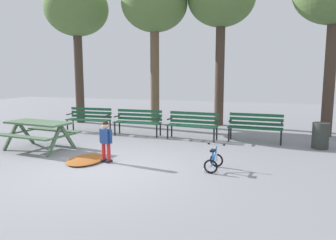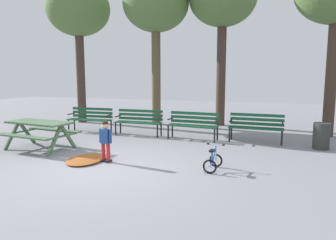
{
  "view_description": "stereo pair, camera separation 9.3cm",
  "coord_description": "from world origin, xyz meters",
  "px_view_note": "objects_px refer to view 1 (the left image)",
  "views": [
    {
      "loc": [
        3.38,
        -5.91,
        2.03
      ],
      "look_at": [
        0.79,
        1.92,
        0.85
      ],
      "focal_mm": 34.05,
      "sensor_mm": 36.0,
      "label": 1
    },
    {
      "loc": [
        3.47,
        -5.88,
        2.03
      ],
      "look_at": [
        0.79,
        1.92,
        0.85
      ],
      "focal_mm": 34.05,
      "sensor_mm": 36.0,
      "label": 2
    }
  ],
  "objects_px": {
    "park_bench_far_right": "(255,125)",
    "trash_bin": "(320,136)",
    "park_bench_far_left": "(89,118)",
    "child_standing": "(106,138)",
    "park_bench_left": "(138,120)",
    "picnic_table": "(39,128)",
    "kids_bicycle": "(214,161)",
    "park_bench_right": "(193,123)"
  },
  "relations": [
    {
      "from": "park_bench_left",
      "to": "trash_bin",
      "type": "bearing_deg",
      "value": -2.41
    },
    {
      "from": "park_bench_far_left",
      "to": "trash_bin",
      "type": "relative_size",
      "value": 2.24
    },
    {
      "from": "park_bench_far_left",
      "to": "trash_bin",
      "type": "distance_m",
      "value": 7.47
    },
    {
      "from": "park_bench_far_left",
      "to": "park_bench_left",
      "type": "bearing_deg",
      "value": -1.07
    },
    {
      "from": "picnic_table",
      "to": "park_bench_far_left",
      "type": "xyz_separation_m",
      "value": [
        -0.18,
        2.81,
        -0.08
      ]
    },
    {
      "from": "park_bench_far_left",
      "to": "park_bench_right",
      "type": "distance_m",
      "value": 3.81
    },
    {
      "from": "picnic_table",
      "to": "park_bench_far_left",
      "type": "bearing_deg",
      "value": 93.76
    },
    {
      "from": "picnic_table",
      "to": "child_standing",
      "type": "xyz_separation_m",
      "value": [
        2.36,
        -0.55,
        -0.03
      ]
    },
    {
      "from": "picnic_table",
      "to": "park_bench_far_right",
      "type": "distance_m",
      "value": 6.23
    },
    {
      "from": "park_bench_right",
      "to": "picnic_table",
      "type": "bearing_deg",
      "value": -143.46
    },
    {
      "from": "picnic_table",
      "to": "kids_bicycle",
      "type": "xyz_separation_m",
      "value": [
        4.85,
        -0.39,
        -0.39
      ]
    },
    {
      "from": "park_bench_left",
      "to": "park_bench_far_right",
      "type": "xyz_separation_m",
      "value": [
        3.8,
        0.12,
        0.0
      ]
    },
    {
      "from": "park_bench_left",
      "to": "picnic_table",
      "type": "bearing_deg",
      "value": -121.77
    },
    {
      "from": "park_bench_far_right",
      "to": "park_bench_left",
      "type": "bearing_deg",
      "value": -178.24
    },
    {
      "from": "park_bench_left",
      "to": "child_standing",
      "type": "bearing_deg",
      "value": -79.07
    },
    {
      "from": "child_standing",
      "to": "park_bench_far_right",
      "type": "bearing_deg",
      "value": 47.43
    },
    {
      "from": "child_standing",
      "to": "park_bench_far_left",
      "type": "bearing_deg",
      "value": 127.11
    },
    {
      "from": "park_bench_far_right",
      "to": "trash_bin",
      "type": "relative_size",
      "value": 2.24
    },
    {
      "from": "child_standing",
      "to": "park_bench_left",
      "type": "bearing_deg",
      "value": 100.93
    },
    {
      "from": "park_bench_left",
      "to": "kids_bicycle",
      "type": "distance_m",
      "value": 4.47
    },
    {
      "from": "child_standing",
      "to": "kids_bicycle",
      "type": "bearing_deg",
      "value": 3.68
    },
    {
      "from": "park_bench_far_right",
      "to": "trash_bin",
      "type": "distance_m",
      "value": 1.8
    },
    {
      "from": "park_bench_left",
      "to": "child_standing",
      "type": "xyz_separation_m",
      "value": [
        0.64,
        -3.33,
        0.06
      ]
    },
    {
      "from": "park_bench_right",
      "to": "park_bench_far_right",
      "type": "relative_size",
      "value": 1.01
    },
    {
      "from": "park_bench_far_left",
      "to": "park_bench_right",
      "type": "relative_size",
      "value": 0.99
    },
    {
      "from": "park_bench_far_left",
      "to": "park_bench_left",
      "type": "distance_m",
      "value": 1.9
    },
    {
      "from": "park_bench_right",
      "to": "park_bench_far_left",
      "type": "bearing_deg",
      "value": 178.15
    },
    {
      "from": "kids_bicycle",
      "to": "trash_bin",
      "type": "xyz_separation_m",
      "value": [
        2.43,
        2.93,
        0.16
      ]
    },
    {
      "from": "child_standing",
      "to": "trash_bin",
      "type": "bearing_deg",
      "value": 32.14
    },
    {
      "from": "park_bench_right",
      "to": "park_bench_far_right",
      "type": "xyz_separation_m",
      "value": [
        1.9,
        0.2,
        0.0
      ]
    },
    {
      "from": "picnic_table",
      "to": "park_bench_far_right",
      "type": "height_order",
      "value": "park_bench_far_right"
    },
    {
      "from": "picnic_table",
      "to": "kids_bicycle",
      "type": "bearing_deg",
      "value": -4.64
    },
    {
      "from": "kids_bicycle",
      "to": "park_bench_left",
      "type": "bearing_deg",
      "value": 134.73
    },
    {
      "from": "park_bench_left",
      "to": "child_standing",
      "type": "height_order",
      "value": "child_standing"
    },
    {
      "from": "park_bench_far_left",
      "to": "trash_bin",
      "type": "bearing_deg",
      "value": -2.07
    },
    {
      "from": "park_bench_far_right",
      "to": "picnic_table",
      "type": "bearing_deg",
      "value": -152.38
    },
    {
      "from": "park_bench_left",
      "to": "park_bench_far_right",
      "type": "height_order",
      "value": "same"
    },
    {
      "from": "park_bench_right",
      "to": "child_standing",
      "type": "relative_size",
      "value": 1.66
    },
    {
      "from": "park_bench_right",
      "to": "kids_bicycle",
      "type": "height_order",
      "value": "park_bench_right"
    },
    {
      "from": "trash_bin",
      "to": "picnic_table",
      "type": "bearing_deg",
      "value": -160.78
    },
    {
      "from": "picnic_table",
      "to": "kids_bicycle",
      "type": "height_order",
      "value": "picnic_table"
    },
    {
      "from": "park_bench_far_right",
      "to": "trash_bin",
      "type": "xyz_separation_m",
      "value": [
        1.76,
        -0.35,
        -0.15
      ]
    }
  ]
}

